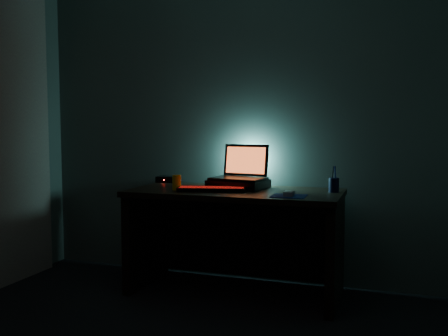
% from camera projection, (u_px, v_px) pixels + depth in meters
% --- Properties ---
extents(room, '(3.50, 4.00, 2.50)m').
position_uv_depth(room, '(113.00, 114.00, 1.98)').
color(room, black).
rests_on(room, ground).
extents(desk, '(1.50, 0.70, 0.75)m').
position_uv_depth(desk, '(237.00, 224.00, 3.62)').
color(desk, black).
rests_on(desk, ground).
extents(curtain, '(0.06, 0.65, 2.30)m').
position_uv_depth(curtain, '(18.00, 133.00, 3.88)').
color(curtain, '#B7B192').
rests_on(curtain, ground).
extents(riser, '(0.44, 0.36, 0.06)m').
position_uv_depth(riser, '(238.00, 184.00, 3.67)').
color(riser, black).
rests_on(riser, desk).
extents(laptop, '(0.42, 0.34, 0.26)m').
position_uv_depth(laptop, '(241.00, 171.00, 3.71)').
color(laptop, black).
rests_on(laptop, riser).
extents(keyboard, '(0.50, 0.25, 0.03)m').
position_uv_depth(keyboard, '(212.00, 189.00, 3.50)').
color(keyboard, black).
rests_on(keyboard, desk).
extents(mousepad, '(0.23, 0.21, 0.00)m').
position_uv_depth(mousepad, '(289.00, 196.00, 3.23)').
color(mousepad, navy).
rests_on(mousepad, desk).
extents(mouse, '(0.06, 0.10, 0.03)m').
position_uv_depth(mouse, '(289.00, 193.00, 3.23)').
color(mouse, gray).
rests_on(mouse, mousepad).
extents(pen_cup, '(0.08, 0.08, 0.10)m').
position_uv_depth(pen_cup, '(334.00, 185.00, 3.43)').
color(pen_cup, black).
rests_on(pen_cup, desk).
extents(juice_glass, '(0.08, 0.08, 0.11)m').
position_uv_depth(juice_glass, '(177.00, 182.00, 3.56)').
color(juice_glass, gold).
rests_on(juice_glass, desk).
extents(router, '(0.16, 0.13, 0.05)m').
position_uv_depth(router, '(166.00, 179.00, 4.05)').
color(router, black).
rests_on(router, desk).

